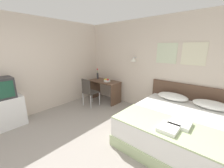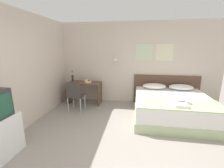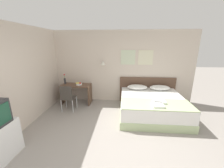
{
  "view_description": "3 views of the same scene",
  "coord_description": "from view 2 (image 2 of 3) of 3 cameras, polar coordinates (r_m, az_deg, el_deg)",
  "views": [
    {
      "loc": [
        1.67,
        -0.78,
        1.84
      ],
      "look_at": [
        -0.5,
        1.73,
        0.96
      ],
      "focal_mm": 22.0,
      "sensor_mm": 36.0,
      "label": 1
    },
    {
      "loc": [
        0.12,
        -2.05,
        1.84
      ],
      "look_at": [
        -0.52,
        1.91,
        0.86
      ],
      "focal_mm": 24.0,
      "sensor_mm": 36.0,
      "label": 2
    },
    {
      "loc": [
        0.2,
        -2.16,
        2.15
      ],
      "look_at": [
        -0.16,
        2.0,
        0.94
      ],
      "focal_mm": 22.0,
      "sensor_mm": 36.0,
      "label": 3
    }
  ],
  "objects": [
    {
      "name": "ground_plane",
      "position": [
        2.76,
        4.85,
        -28.17
      ],
      "size": [
        24.0,
        24.0,
        0.0
      ],
      "primitive_type": "plane",
      "color": "gray"
    },
    {
      "name": "wall_back",
      "position": [
        5.04,
        7.85,
        7.78
      ],
      "size": [
        5.54,
        0.31,
        2.65
      ],
      "color": "beige",
      "rests_on": "ground_plane"
    },
    {
      "name": "bed",
      "position": [
        4.36,
        21.78,
        -8.2
      ],
      "size": [
        1.94,
        1.95,
        0.58
      ],
      "color": "#B2C693",
      "rests_on": "ground_plane"
    },
    {
      "name": "headboard",
      "position": [
        5.23,
        19.67,
        -2.14
      ],
      "size": [
        2.06,
        0.06,
        0.97
      ],
      "color": "brown",
      "rests_on": "ground_plane"
    },
    {
      "name": "pillow_left",
      "position": [
        4.86,
        15.81,
        -0.78
      ],
      "size": [
        0.71,
        0.38,
        0.17
      ],
      "color": "white",
      "rests_on": "bed"
    },
    {
      "name": "pillow_right",
      "position": [
        5.02,
        24.83,
        -1.1
      ],
      "size": [
        0.71,
        0.38,
        0.17
      ],
      "color": "white",
      "rests_on": "bed"
    },
    {
      "name": "throw_blanket",
      "position": [
        3.74,
        24.01,
        -7.01
      ],
      "size": [
        1.89,
        0.78,
        0.02
      ],
      "color": "#B2C693",
      "rests_on": "bed"
    },
    {
      "name": "folded_towel_near_foot",
      "position": [
        3.87,
        24.98,
        -5.73
      ],
      "size": [
        0.32,
        0.33,
        0.06
      ],
      "color": "white",
      "rests_on": "throw_blanket"
    },
    {
      "name": "folded_towel_mid_bed",
      "position": [
        3.6,
        24.64,
        -7.14
      ],
      "size": [
        0.28,
        0.31,
        0.06
      ],
      "color": "white",
      "rests_on": "throw_blanket"
    },
    {
      "name": "desk",
      "position": [
        5.07,
        -10.35,
        -1.85
      ],
      "size": [
        1.07,
        0.55,
        0.73
      ],
      "color": "brown",
      "rests_on": "ground_plane"
    },
    {
      "name": "desk_chair",
      "position": [
        4.48,
        -13.96,
        -3.78
      ],
      "size": [
        0.42,
        0.42,
        0.9
      ],
      "color": "#3D3833",
      "rests_on": "ground_plane"
    },
    {
      "name": "fruit_bowl",
      "position": [
        4.94,
        -9.12,
        0.98
      ],
      "size": [
        0.24,
        0.22,
        0.11
      ],
      "color": "silver",
      "rests_on": "desk"
    },
    {
      "name": "flower_vase",
      "position": [
        5.21,
        -14.77,
        2.54
      ],
      "size": [
        0.07,
        0.07,
        0.38
      ],
      "color": "#333338",
      "rests_on": "desk"
    }
  ]
}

